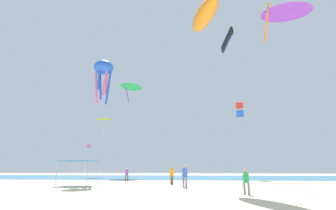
{
  "coord_description": "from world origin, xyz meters",
  "views": [
    {
      "loc": [
        3.67,
        -21.36,
        1.73
      ],
      "look_at": [
        0.77,
        13.07,
        10.1
      ],
      "focal_mm": 27.55,
      "sensor_mm": 36.0,
      "label": 1
    }
  ],
  "objects_px": {
    "canopy_tent": "(80,162)",
    "kite_parafoil_black": "(227,40)",
    "person_near_tent": "(185,174)",
    "kite_box_red": "(240,109)",
    "kite_delta_green": "(132,85)",
    "person_central": "(246,180)",
    "kite_diamond_yellow": "(104,120)",
    "person_leftmost": "(127,173)",
    "kite_inflatable_orange": "(204,15)",
    "kite_octopus_blue": "(103,70)",
    "kite_delta_purple": "(286,9)",
    "banner_flag": "(86,160)",
    "person_rightmost": "(172,174)"
  },
  "relations": [
    {
      "from": "canopy_tent",
      "to": "kite_parafoil_black",
      "type": "relative_size",
      "value": 0.75
    },
    {
      "from": "person_near_tent",
      "to": "kite_box_red",
      "type": "xyz_separation_m",
      "value": [
        8.6,
        18.02,
        9.66
      ]
    },
    {
      "from": "kite_delta_green",
      "to": "kite_box_red",
      "type": "relative_size",
      "value": 2.32
    },
    {
      "from": "person_central",
      "to": "kite_diamond_yellow",
      "type": "xyz_separation_m",
      "value": [
        -20.01,
        29.78,
        9.59
      ]
    },
    {
      "from": "canopy_tent",
      "to": "kite_box_red",
      "type": "height_order",
      "value": "kite_box_red"
    },
    {
      "from": "person_leftmost",
      "to": "kite_inflatable_orange",
      "type": "height_order",
      "value": "kite_inflatable_orange"
    },
    {
      "from": "kite_octopus_blue",
      "to": "kite_delta_green",
      "type": "bearing_deg",
      "value": -157.15
    },
    {
      "from": "person_central",
      "to": "kite_octopus_blue",
      "type": "relative_size",
      "value": 0.29
    },
    {
      "from": "person_near_tent",
      "to": "kite_delta_green",
      "type": "relative_size",
      "value": 0.31
    },
    {
      "from": "kite_delta_purple",
      "to": "person_central",
      "type": "bearing_deg",
      "value": -137.22
    },
    {
      "from": "kite_box_red",
      "to": "canopy_tent",
      "type": "bearing_deg",
      "value": -131.19
    },
    {
      "from": "person_central",
      "to": "banner_flag",
      "type": "xyz_separation_m",
      "value": [
        -14.66,
        9.39,
        1.5
      ]
    },
    {
      "from": "kite_inflatable_orange",
      "to": "kite_box_red",
      "type": "height_order",
      "value": "kite_inflatable_orange"
    },
    {
      "from": "kite_octopus_blue",
      "to": "person_rightmost",
      "type": "bearing_deg",
      "value": 101.47
    },
    {
      "from": "kite_diamond_yellow",
      "to": "person_near_tent",
      "type": "bearing_deg",
      "value": 132.7
    },
    {
      "from": "person_near_tent",
      "to": "kite_diamond_yellow",
      "type": "relative_size",
      "value": 0.56
    },
    {
      "from": "canopy_tent",
      "to": "person_leftmost",
      "type": "xyz_separation_m",
      "value": [
        2.66,
        8.67,
        -1.26
      ]
    },
    {
      "from": "person_leftmost",
      "to": "person_rightmost",
      "type": "distance_m",
      "value": 8.66
    },
    {
      "from": "person_near_tent",
      "to": "kite_delta_green",
      "type": "xyz_separation_m",
      "value": [
        -10.71,
        24.33,
        16.32
      ]
    },
    {
      "from": "kite_diamond_yellow",
      "to": "canopy_tent",
      "type": "bearing_deg",
      "value": 113.43
    },
    {
      "from": "kite_delta_green",
      "to": "kite_diamond_yellow",
      "type": "xyz_separation_m",
      "value": [
        -5.22,
        -0.06,
        -6.9
      ]
    },
    {
      "from": "person_leftmost",
      "to": "kite_inflatable_orange",
      "type": "xyz_separation_m",
      "value": [
        10.0,
        -9.33,
        16.44
      ]
    },
    {
      "from": "canopy_tent",
      "to": "kite_octopus_blue",
      "type": "distance_m",
      "value": 11.97
    },
    {
      "from": "person_leftmost",
      "to": "kite_delta_purple",
      "type": "xyz_separation_m",
      "value": [
        18.45,
        -9.08,
        16.86
      ]
    },
    {
      "from": "person_leftmost",
      "to": "kite_parafoil_black",
      "type": "height_order",
      "value": "kite_parafoil_black"
    },
    {
      "from": "person_near_tent",
      "to": "person_leftmost",
      "type": "distance_m",
      "value": 13.06
    },
    {
      "from": "person_leftmost",
      "to": "person_rightmost",
      "type": "height_order",
      "value": "person_rightmost"
    },
    {
      "from": "kite_inflatable_orange",
      "to": "kite_diamond_yellow",
      "type": "distance_m",
      "value": 30.18
    },
    {
      "from": "kite_parafoil_black",
      "to": "kite_box_red",
      "type": "bearing_deg",
      "value": -35.93
    },
    {
      "from": "canopy_tent",
      "to": "person_central",
      "type": "height_order",
      "value": "canopy_tent"
    },
    {
      "from": "kite_parafoil_black",
      "to": "kite_delta_purple",
      "type": "distance_m",
      "value": 11.27
    },
    {
      "from": "person_rightmost",
      "to": "banner_flag",
      "type": "bearing_deg",
      "value": -67.8
    },
    {
      "from": "person_near_tent",
      "to": "kite_delta_purple",
      "type": "xyz_separation_m",
      "value": [
        10.76,
        1.48,
        16.69
      ]
    },
    {
      "from": "person_near_tent",
      "to": "kite_diamond_yellow",
      "type": "bearing_deg",
      "value": -11.51
    },
    {
      "from": "person_leftmost",
      "to": "kite_delta_green",
      "type": "height_order",
      "value": "kite_delta_green"
    },
    {
      "from": "person_central",
      "to": "kite_delta_green",
      "type": "xyz_separation_m",
      "value": [
        -14.79,
        29.83,
        16.49
      ]
    },
    {
      "from": "kite_delta_green",
      "to": "kite_diamond_yellow",
      "type": "distance_m",
      "value": 8.65
    },
    {
      "from": "kite_delta_purple",
      "to": "kite_delta_green",
      "type": "bearing_deg",
      "value": 129.69
    },
    {
      "from": "kite_parafoil_black",
      "to": "kite_delta_purple",
      "type": "xyz_separation_m",
      "value": [
        4.56,
        -10.13,
        -1.91
      ]
    },
    {
      "from": "kite_diamond_yellow",
      "to": "kite_inflatable_orange",
      "type": "bearing_deg",
      "value": 137.78
    },
    {
      "from": "kite_octopus_blue",
      "to": "person_central",
      "type": "bearing_deg",
      "value": 71.49
    },
    {
      "from": "kite_delta_green",
      "to": "kite_box_red",
      "type": "xyz_separation_m",
      "value": [
        19.32,
        -6.31,
        -6.66
      ]
    },
    {
      "from": "kite_box_red",
      "to": "kite_inflatable_orange",
      "type": "bearing_deg",
      "value": -102.14
    },
    {
      "from": "kite_box_red",
      "to": "kite_diamond_yellow",
      "type": "xyz_separation_m",
      "value": [
        -24.54,
        6.25,
        -0.24
      ]
    },
    {
      "from": "kite_inflatable_orange",
      "to": "kite_box_red",
      "type": "bearing_deg",
      "value": 142.66
    },
    {
      "from": "kite_diamond_yellow",
      "to": "kite_parafoil_black",
      "type": "bearing_deg",
      "value": 159.65
    },
    {
      "from": "kite_diamond_yellow",
      "to": "kite_box_red",
      "type": "bearing_deg",
      "value": 175.12
    },
    {
      "from": "person_rightmost",
      "to": "kite_parafoil_black",
      "type": "bearing_deg",
      "value": 150.7
    },
    {
      "from": "person_leftmost",
      "to": "banner_flag",
      "type": "relative_size",
      "value": 0.39
    },
    {
      "from": "person_rightmost",
      "to": "banner_flag",
      "type": "relative_size",
      "value": 0.45
    }
  ]
}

